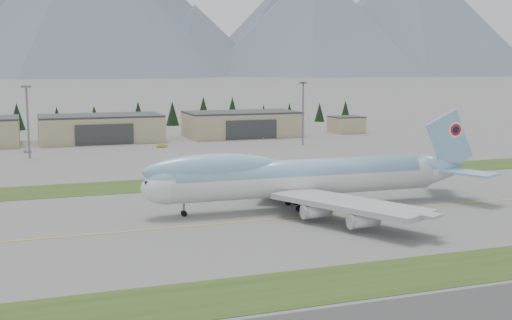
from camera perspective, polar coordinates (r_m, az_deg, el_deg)
name	(u,v)px	position (r m, az deg, el deg)	size (l,w,h in m)	color
ground	(263,220)	(125.38, 0.64, -5.39)	(7000.00, 7000.00, 0.00)	slate
grass_strip_near	(357,281)	(92.02, 8.95, -10.55)	(400.00, 14.00, 0.08)	#304719
grass_strip_far	(204,182)	(167.46, -4.67, -1.97)	(400.00, 18.00, 0.08)	#304719
taxiway_line_main	(263,220)	(125.38, 0.64, -5.39)	(400.00, 0.40, 0.02)	yellow
boeing_747_freighter	(301,177)	(135.52, 4.03, -1.50)	(76.43, 66.40, 20.26)	silver
hangar_center	(101,128)	(266.78, -13.63, 2.78)	(48.00, 26.60, 10.80)	tan
hangar_right	(242,124)	(279.31, -1.28, 3.24)	(48.00, 26.60, 10.80)	tan
control_shed	(346,124)	(297.14, 8.05, 3.15)	(14.00, 12.00, 7.60)	tan
floodlight_masts	(18,109)	(223.77, -20.41, 4.27)	(160.21, 6.89, 24.26)	slate
service_vehicle_a	(28,153)	(238.88, -19.64, 0.62)	(1.49, 3.70, 1.26)	silver
service_vehicle_b	(162,147)	(242.40, -8.36, 1.12)	(1.47, 4.17, 1.37)	gold
service_vehicle_c	(263,139)	(270.00, 0.67, 1.92)	(1.43, 3.53, 1.02)	silver
conifer_belt	(68,114)	(327.24, -16.40, 3.91)	(267.54, 13.74, 16.87)	black
mountain_ridge_front	(28,7)	(2338.73, -19.63, 12.67)	(4261.13, 1214.18, 523.80)	#494F62
mountain_ridge_rear	(100,19)	(3039.38, -13.73, 12.11)	(4465.74, 1033.61, 516.81)	#494F62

